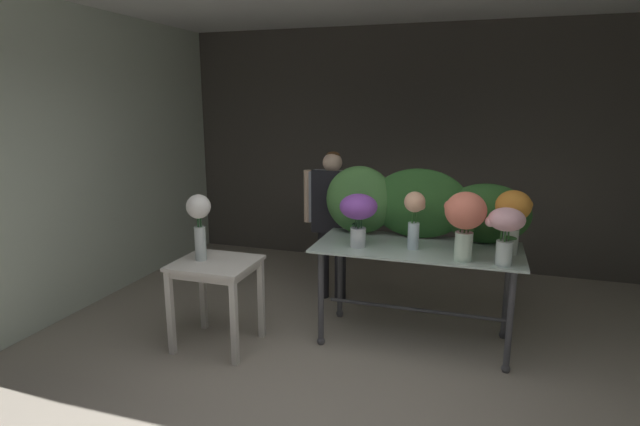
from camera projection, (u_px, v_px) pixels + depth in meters
name	position (u px, v px, depth m)	size (l,w,h in m)	color
ground_plane	(371.00, 318.00, 4.90)	(8.52, 8.52, 0.00)	#9E9384
wall_back	(405.00, 148.00, 6.37)	(5.85, 0.12, 2.99)	#4C4742
wall_left	(110.00, 156.00, 5.44)	(0.12, 3.99, 2.99)	silver
display_table_glass	(416.00, 264.00, 4.29)	(1.72, 0.81, 0.88)	#B2C9BF
side_table_white	(216.00, 274.00, 4.23)	(0.67, 0.60, 0.76)	silver
florist	(332.00, 209.00, 5.20)	(0.62, 0.24, 1.58)	#232328
foliage_backdrop	(419.00, 206.00, 4.46)	(1.81, 0.32, 0.63)	#477F3D
vase_fuchsia_anemones	(465.00, 217.00, 4.06)	(0.21, 0.20, 0.49)	silver
vase_sunset_dahlias	(513.00, 212.00, 3.98)	(0.28, 0.28, 0.52)	silver
vase_peach_lilies	(414.00, 214.00, 4.12)	(0.17, 0.17, 0.49)	silver
vase_violet_hydrangea	(358.00, 212.00, 4.18)	(0.32, 0.32, 0.45)	silver
vase_coral_tulips	(465.00, 217.00, 3.81)	(0.32, 0.31, 0.54)	silver
vase_blush_freesia	(506.00, 228.00, 3.71)	(0.29, 0.27, 0.44)	silver
vase_white_roses_tall	(199.00, 219.00, 4.17)	(0.20, 0.20, 0.56)	silver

